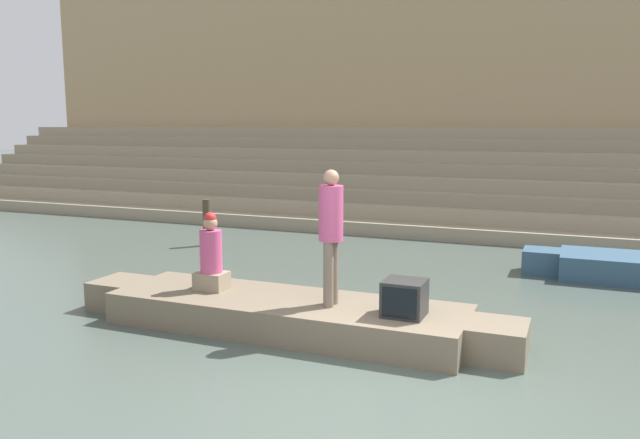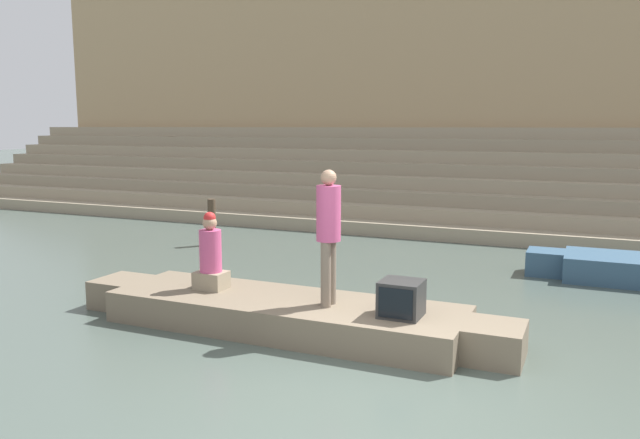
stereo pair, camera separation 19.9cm
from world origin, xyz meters
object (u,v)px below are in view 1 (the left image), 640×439
(rowboat_main, at_px, (285,313))
(mooring_post, at_px, (207,223))
(person_standing, at_px, (331,227))
(tv_set, at_px, (404,298))
(person_rowing, at_px, (211,258))

(rowboat_main, height_order, mooring_post, mooring_post)
(person_standing, distance_m, tv_set, 1.27)
(mooring_post, bearing_deg, tv_set, -39.06)
(mooring_post, bearing_deg, rowboat_main, -47.77)
(tv_set, bearing_deg, rowboat_main, 177.12)
(rowboat_main, xyz_separation_m, person_standing, (0.67, -0.04, 1.21))
(rowboat_main, xyz_separation_m, mooring_post, (-4.20, 4.63, 0.30))
(person_standing, relative_size, person_rowing, 1.59)
(mooring_post, bearing_deg, person_standing, -43.82)
(person_standing, bearing_deg, rowboat_main, -179.33)
(person_rowing, relative_size, mooring_post, 1.03)
(rowboat_main, distance_m, person_standing, 1.38)
(tv_set, height_order, mooring_post, mooring_post)
(person_rowing, distance_m, mooring_post, 5.51)
(person_standing, height_order, mooring_post, person_standing)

